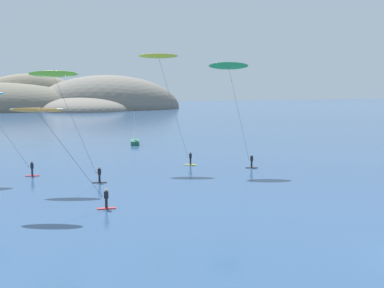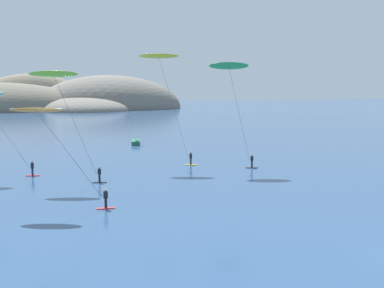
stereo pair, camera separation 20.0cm
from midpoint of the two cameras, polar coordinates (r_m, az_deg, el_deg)
headland_island at (r=221.56m, az=-15.58°, el=3.95°), size 123.23×57.52×31.93m
sailboat_near at (r=85.50m, az=-6.64°, el=0.45°), size 2.52×5.96×5.70m
kitesurfer_lime at (r=51.48m, az=-15.47°, el=6.80°), size 7.55×3.12×11.74m
kitesurfer_green at (r=59.15m, az=4.69°, el=8.33°), size 6.12×3.07×13.05m
kitesurfer_yellow at (r=61.44m, az=-3.53°, el=9.29°), size 7.11×3.43×14.23m
kitesurfer_orange at (r=40.93m, az=-17.05°, el=2.78°), size 8.18×3.91×8.43m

